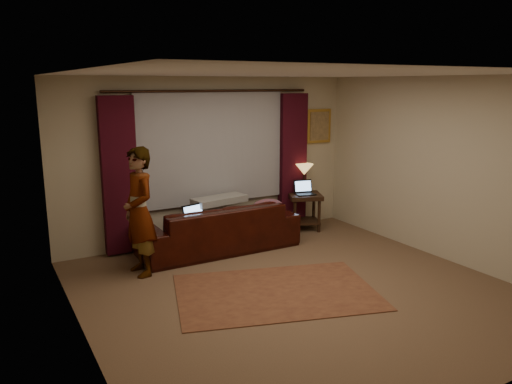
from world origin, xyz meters
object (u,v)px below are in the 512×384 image
laptop_table (305,188)px  person (139,212)px  laptop_sofa (199,215)px  end_table (305,212)px  sofa (217,219)px  tiffany_lamp (304,178)px

laptop_table → person: bearing=-155.8°
laptop_sofa → end_table: bearing=-4.9°
end_table → laptop_table: laptop_table is taller
end_table → laptop_table: 0.44m
laptop_sofa → end_table: (2.14, 0.39, -0.31)m
laptop_sofa → laptop_table: laptop_table is taller
sofa → tiffany_lamp: tiffany_lamp is taller
laptop_sofa → tiffany_lamp: bearing=-2.6°
tiffany_lamp → laptop_table: size_ratio=1.42×
sofa → end_table: 1.81m
sofa → laptop_sofa: 0.40m
laptop_sofa → laptop_table: 2.14m
end_table → person: person is taller
person → laptop_sofa: bearing=100.1°
laptop_sofa → tiffany_lamp: (2.19, 0.49, 0.26)m
sofa → person: person is taller
tiffany_lamp → sofa: bearing=-169.0°
sofa → end_table: sofa is taller
tiffany_lamp → person: (-3.14, -0.76, -0.03)m
tiffany_lamp → person: person is taller
tiffany_lamp → laptop_table: (-0.07, -0.15, -0.13)m
sofa → end_table: (1.78, 0.25, -0.17)m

